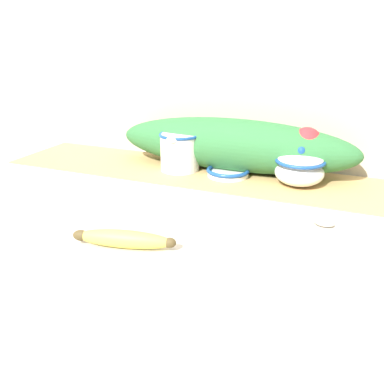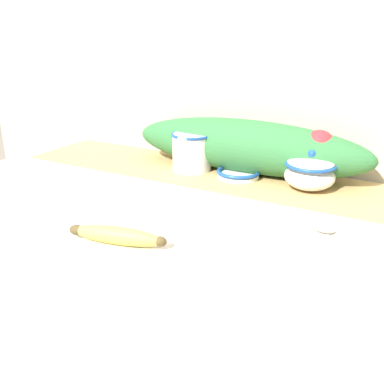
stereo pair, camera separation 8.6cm
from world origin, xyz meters
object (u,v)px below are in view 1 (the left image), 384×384
at_px(sugar_bowl, 300,169).
at_px(banana, 124,239).
at_px(cream_pitcher, 180,150).
at_px(spoon, 317,223).
at_px(small_dish, 228,172).

height_order(sugar_bowl, banana, sugar_bowl).
xyz_separation_m(cream_pitcher, spoon, (0.39, -0.21, -0.05)).
relative_size(cream_pitcher, banana, 0.69).
xyz_separation_m(cream_pitcher, banana, (0.09, -0.44, -0.04)).
distance_m(small_dish, banana, 0.44).
height_order(small_dish, spoon, small_dish).
height_order(small_dish, banana, banana).
bearing_deg(banana, spoon, 37.07).
bearing_deg(cream_pitcher, spoon, -28.87).
relative_size(small_dish, banana, 0.60).
bearing_deg(sugar_bowl, cream_pitcher, 179.80).
distance_m(cream_pitcher, small_dish, 0.14).
height_order(cream_pitcher, spoon, cream_pitcher).
bearing_deg(spoon, sugar_bowl, 108.24).
bearing_deg(cream_pitcher, banana, -78.51).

